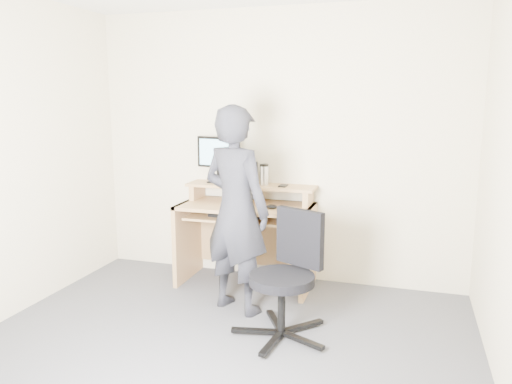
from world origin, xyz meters
The scene contains 13 objects.
ground centered at (0.00, 0.00, 0.00)m, with size 3.50×3.50×0.00m, color #49494E.
back_wall centered at (0.00, 1.75, 1.25)m, with size 3.50×0.02×2.50m, color beige.
desk centered at (-0.20, 1.53, 0.55)m, with size 1.20×0.60×0.91m.
monitor centered at (-0.52, 1.62, 1.17)m, with size 0.45×0.13×0.43m.
external_drive centered at (-0.20, 1.65, 1.01)m, with size 0.07×0.13×0.20m, color black.
travel_mug centered at (-0.08, 1.61, 1.00)m, with size 0.08×0.08×0.17m, color silver.
smartphone centered at (0.11, 1.60, 0.92)m, with size 0.07×0.13×0.01m, color black.
charger centered at (-0.43, 1.54, 0.93)m, with size 0.04×0.04×0.04m, color black.
headphones centered at (-0.34, 1.67, 0.92)m, with size 0.16×0.16×0.02m, color silver.
keyboard centered at (-0.27, 1.36, 0.67)m, with size 0.46×0.18×0.03m, color black.
mouse centered at (0.07, 1.35, 0.77)m, with size 0.10×0.06×0.04m, color black.
office_chair centered at (0.40, 0.59, 0.48)m, with size 0.70×0.69×0.88m.
person centered at (-0.10, 0.90, 0.82)m, with size 0.60×0.39×1.65m, color black.
Camera 1 is at (1.18, -2.72, 1.69)m, focal length 35.00 mm.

